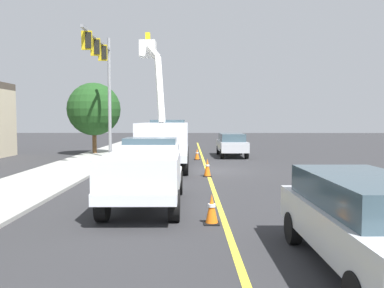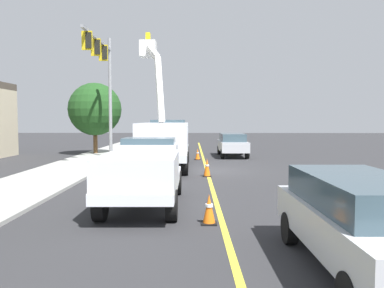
# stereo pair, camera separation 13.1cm
# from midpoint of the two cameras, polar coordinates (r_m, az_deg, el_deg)

# --- Properties ---
(ground) EXTENTS (120.00, 120.00, 0.00)m
(ground) POSITION_cam_midpoint_polar(r_m,az_deg,el_deg) (20.29, 2.42, -4.00)
(ground) COLOR #2D2D30
(sidewalk_far_side) EXTENTS (60.05, 4.62, 0.12)m
(sidewalk_far_side) POSITION_cam_midpoint_polar(r_m,az_deg,el_deg) (21.29, -17.89, -3.65)
(sidewalk_far_side) COLOR #9E9E99
(sidewalk_far_side) RESTS_ON ground
(lane_centre_stripe) EXTENTS (50.00, 1.01, 0.01)m
(lane_centre_stripe) POSITION_cam_midpoint_polar(r_m,az_deg,el_deg) (20.29, 2.42, -3.99)
(lane_centre_stripe) COLOR yellow
(lane_centre_stripe) RESTS_ON ground
(utility_bucket_truck) EXTENTS (8.24, 2.82, 7.59)m
(utility_bucket_truck) POSITION_cam_midpoint_polar(r_m,az_deg,el_deg) (21.50, -3.84, 0.77)
(utility_bucket_truck) COLOR white
(utility_bucket_truck) RESTS_ON ground
(service_pickup_truck) EXTENTS (5.63, 2.27, 2.06)m
(service_pickup_truck) POSITION_cam_midpoint_polar(r_m,az_deg,el_deg) (11.98, -6.81, -3.90)
(service_pickup_truck) COLOR white
(service_pickup_truck) RESTS_ON ground
(passing_minivan) EXTENTS (4.83, 2.02, 1.69)m
(passing_minivan) POSITION_cam_midpoint_polar(r_m,az_deg,el_deg) (28.31, 6.15, 0.11)
(passing_minivan) COLOR silver
(passing_minivan) RESTS_ON ground
(trailing_sedan) EXTENTS (4.83, 2.02, 1.69)m
(trailing_sedan) POSITION_cam_midpoint_polar(r_m,az_deg,el_deg) (7.43, 24.49, -9.97)
(trailing_sedan) COLOR silver
(trailing_sedan) RESTS_ON ground
(traffic_cone_leading) EXTENTS (0.40, 0.40, 0.78)m
(traffic_cone_leading) POSITION_cam_midpoint_polar(r_m,az_deg,el_deg) (9.99, 2.93, -9.67)
(traffic_cone_leading) COLOR black
(traffic_cone_leading) RESTS_ON ground
(traffic_cone_mid_front) EXTENTS (0.40, 0.40, 0.87)m
(traffic_cone_mid_front) POSITION_cam_midpoint_polar(r_m,az_deg,el_deg) (18.17, 2.46, -3.53)
(traffic_cone_mid_front) COLOR black
(traffic_cone_mid_front) RESTS_ON ground
(traffic_cone_mid_rear) EXTENTS (0.40, 0.40, 0.76)m
(traffic_cone_mid_rear) POSITION_cam_midpoint_polar(r_m,az_deg,el_deg) (25.85, 0.98, -1.53)
(traffic_cone_mid_rear) COLOR black
(traffic_cone_mid_rear) RESTS_ON ground
(traffic_signal_mast) EXTENTS (6.68, 0.63, 8.22)m
(traffic_signal_mast) POSITION_cam_midpoint_polar(r_m,az_deg,el_deg) (25.07, -12.92, 10.67)
(traffic_signal_mast) COLOR gray
(traffic_signal_mast) RESTS_ON ground
(street_tree_right) EXTENTS (4.05, 4.05, 5.54)m
(street_tree_right) POSITION_cam_midpoint_polar(r_m,az_deg,el_deg) (30.52, -14.12, 5.03)
(street_tree_right) COLOR brown
(street_tree_right) RESTS_ON ground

